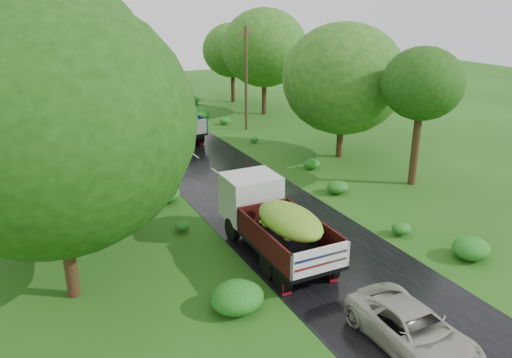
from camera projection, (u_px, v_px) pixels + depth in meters
ground at (388, 305)px, 17.82m from camera, size 120.00×120.00×0.00m
road at (312, 246)px, 22.01m from camera, size 6.50×80.00×0.02m
road_lines at (300, 236)px, 22.84m from camera, size 0.12×69.60×0.00m
truck_near at (272, 218)px, 20.88m from camera, size 2.52×6.88×2.88m
truck_far at (169, 116)px, 38.31m from camera, size 3.37×7.36×2.99m
car at (413, 330)px, 15.41m from camera, size 2.23×4.79×1.33m
utility_pole at (246, 78)px, 39.83m from camera, size 1.43×0.38×8.23m
trees_left at (23, 65)px, 28.58m from camera, size 6.94×34.27×9.55m
trees_right at (293, 61)px, 39.44m from camera, size 5.51×30.10×7.80m
shrubs at (229, 177)px, 29.44m from camera, size 11.90×44.00×0.70m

